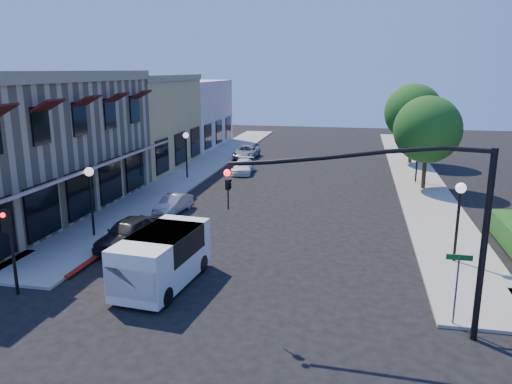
% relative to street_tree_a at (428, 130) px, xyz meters
% --- Properties ---
extents(ground, '(120.00, 120.00, 0.00)m').
position_rel_street_tree_a_xyz_m(ground, '(-8.80, -22.00, -4.19)').
color(ground, black).
rests_on(ground, ground).
extents(sidewalk_left, '(3.50, 50.00, 0.12)m').
position_rel_street_tree_a_xyz_m(sidewalk_left, '(-17.55, 5.00, -4.13)').
color(sidewalk_left, gray).
rests_on(sidewalk_left, ground).
extents(sidewalk_right, '(3.50, 50.00, 0.12)m').
position_rel_street_tree_a_xyz_m(sidewalk_right, '(-0.05, 5.00, -4.13)').
color(sidewalk_right, gray).
rests_on(sidewalk_right, ground).
extents(curb_red_strip, '(0.25, 10.00, 0.06)m').
position_rel_street_tree_a_xyz_m(curb_red_strip, '(-15.70, -14.00, -4.19)').
color(curb_red_strip, maroon).
rests_on(curb_red_strip, ground).
extents(corner_brick_building, '(11.77, 18.20, 8.10)m').
position_rel_street_tree_a_xyz_m(corner_brick_building, '(-24.25, -11.00, -0.19)').
color(corner_brick_building, tan).
rests_on(corner_brick_building, ground).
extents(yellow_stucco_building, '(10.00, 12.00, 7.60)m').
position_rel_street_tree_a_xyz_m(yellow_stucco_building, '(-24.30, 4.00, -0.39)').
color(yellow_stucco_building, tan).
rests_on(yellow_stucco_building, ground).
extents(pink_stucco_building, '(10.00, 12.00, 7.00)m').
position_rel_street_tree_a_xyz_m(pink_stucco_building, '(-24.30, 16.00, -0.69)').
color(pink_stucco_building, beige).
rests_on(pink_stucco_building, ground).
extents(street_tree_a, '(4.56, 4.56, 6.48)m').
position_rel_street_tree_a_xyz_m(street_tree_a, '(0.00, 0.00, 0.00)').
color(street_tree_a, '#311F13').
rests_on(street_tree_a, ground).
extents(street_tree_b, '(4.94, 4.94, 7.02)m').
position_rel_street_tree_a_xyz_m(street_tree_b, '(0.00, 10.00, 0.35)').
color(street_tree_b, '#311F13').
rests_on(street_tree_b, ground).
extents(signal_mast_arm, '(8.01, 0.39, 6.00)m').
position_rel_street_tree_a_xyz_m(signal_mast_arm, '(-2.94, -20.50, -0.11)').
color(signal_mast_arm, black).
rests_on(signal_mast_arm, ground).
extents(secondary_signal, '(0.28, 0.42, 3.32)m').
position_rel_street_tree_a_xyz_m(secondary_signal, '(-16.80, -20.59, -1.88)').
color(secondary_signal, black).
rests_on(secondary_signal, ground).
extents(street_name_sign, '(0.80, 0.06, 2.50)m').
position_rel_street_tree_a_xyz_m(street_name_sign, '(-1.30, -19.80, -2.50)').
color(street_name_sign, '#595B5E').
rests_on(street_name_sign, ground).
extents(lamppost_left_near, '(0.44, 0.44, 3.57)m').
position_rel_street_tree_a_xyz_m(lamppost_left_near, '(-17.30, -14.00, -1.46)').
color(lamppost_left_near, black).
rests_on(lamppost_left_near, ground).
extents(lamppost_left_far, '(0.44, 0.44, 3.57)m').
position_rel_street_tree_a_xyz_m(lamppost_left_far, '(-17.30, 0.00, -1.46)').
color(lamppost_left_far, black).
rests_on(lamppost_left_far, ground).
extents(lamppost_right_near, '(0.44, 0.44, 3.57)m').
position_rel_street_tree_a_xyz_m(lamppost_right_near, '(-0.30, -14.00, -1.46)').
color(lamppost_right_near, black).
rests_on(lamppost_right_near, ground).
extents(lamppost_right_far, '(0.44, 0.44, 3.57)m').
position_rel_street_tree_a_xyz_m(lamppost_right_far, '(-0.30, 2.00, -1.46)').
color(lamppost_right_far, black).
rests_on(lamppost_right_far, ground).
extents(white_van, '(2.49, 4.93, 2.11)m').
position_rel_street_tree_a_xyz_m(white_van, '(-11.78, -18.67, -2.98)').
color(white_van, silver).
rests_on(white_van, ground).
extents(parked_car_a, '(2.11, 4.19, 1.37)m').
position_rel_street_tree_a_xyz_m(parked_car_a, '(-15.00, -14.88, -3.51)').
color(parked_car_a, black).
rests_on(parked_car_a, ground).
extents(parked_car_b, '(1.46, 3.28, 1.05)m').
position_rel_street_tree_a_xyz_m(parked_car_b, '(-15.00, -9.00, -3.67)').
color(parked_car_b, '#ACAEB1').
rests_on(parked_car_b, ground).
extents(parked_car_c, '(1.82, 3.85, 1.09)m').
position_rel_street_tree_a_xyz_m(parked_car_c, '(-13.60, 3.00, -3.65)').
color(parked_car_c, white).
rests_on(parked_car_c, ground).
extents(parked_car_d, '(1.99, 4.27, 1.18)m').
position_rel_street_tree_a_xyz_m(parked_car_d, '(-14.87, 9.95, -3.60)').
color(parked_car_d, '#989A9D').
rests_on(parked_car_d, ground).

